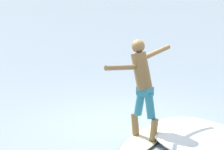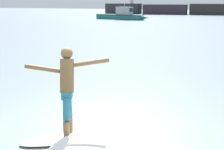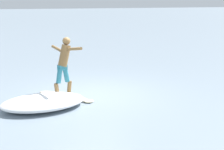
% 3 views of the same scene
% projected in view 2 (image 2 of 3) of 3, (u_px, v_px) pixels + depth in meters
% --- Properties ---
extents(ground_plane, '(200.00, 200.00, 0.00)m').
position_uv_depth(ground_plane, '(88.00, 125.00, 7.24)').
color(ground_plane, gray).
extents(surfboard, '(1.92, 1.69, 0.21)m').
position_uv_depth(surfboard, '(70.00, 138.00, 6.46)').
color(surfboard, beige).
rests_on(surfboard, ground).
extents(surfer, '(1.62, 0.81, 1.84)m').
position_uv_depth(surfer, '(67.00, 85.00, 6.26)').
color(surfer, brown).
rests_on(surfer, surfboard).
extents(fishing_boat_near_jetty, '(9.04, 3.41, 2.82)m').
position_uv_depth(fishing_boat_near_jetty, '(122.00, 15.00, 47.94)').
color(fishing_boat_near_jetty, '#1D6364').
rests_on(fishing_boat_near_jetty, ground).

